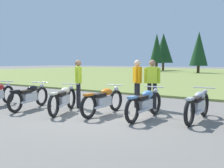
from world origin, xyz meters
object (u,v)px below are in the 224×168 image
Objects in this scene: motorcycle_silver at (198,105)px; rider_checking_bike at (152,81)px; motorcycle_sky_blue at (145,103)px; rider_with_back_turned at (137,81)px; motorcycle_cream at (63,99)px; rider_in_hivis_vest at (78,81)px; motorcycle_black at (30,96)px; motorcycle_orange at (104,100)px.

rider_checking_bike reaches higher than motorcycle_silver.
motorcycle_sky_blue is 1.70m from rider_checking_bike.
rider_with_back_turned is (-2.28, 0.86, 0.51)m from motorcycle_silver.
rider_with_back_turned is at bearing 50.95° from motorcycle_cream.
rider_in_hivis_vest is (-0.13, 0.89, 0.51)m from motorcycle_cream.
motorcycle_silver is at bearing 3.16° from rider_in_hivis_vest.
rider_checking_bike is (-1.80, 1.02, 0.51)m from motorcycle_silver.
rider_in_hivis_vest reaches higher than motorcycle_silver.
rider_in_hivis_vest is 2.04m from rider_with_back_turned.
motorcycle_silver is at bearing -20.62° from rider_with_back_turned.
motorcycle_cream is at bearing -81.70° from rider_in_hivis_vest.
motorcycle_silver is 4.06m from rider_in_hivis_vest.
motorcycle_sky_blue is 1.00× the size of motorcycle_silver.
rider_in_hivis_vest is 1.00× the size of rider_checking_bike.
motorcycle_sky_blue and motorcycle_silver have the same top height.
motorcycle_black is 0.98× the size of motorcycle_sky_blue.
rider_with_back_turned is (0.35, 1.55, 0.51)m from motorcycle_orange.
motorcycle_cream and motorcycle_orange have the same top height.
rider_checking_bike is at bearing 150.33° from motorcycle_silver.
rider_with_back_turned is at bearing 77.28° from motorcycle_orange.
rider_in_hivis_vest is (-1.38, 0.47, 0.51)m from motorcycle_orange.
motorcycle_silver is 1.26× the size of rider_checking_bike.
rider_in_hivis_vest is at bearing 39.86° from motorcycle_black.
rider_checking_bike reaches higher than motorcycle_cream.
motorcycle_sky_blue is 1.43m from motorcycle_silver.
rider_with_back_turned reaches higher than motorcycle_silver.
rider_in_hivis_vest is 1.00× the size of rider_with_back_turned.
motorcycle_orange is 1.00× the size of motorcycle_sky_blue.
motorcycle_cream is 4.04m from motorcycle_silver.
rider_in_hivis_vest is 2.55m from rider_checking_bike.
motorcycle_cream is at bearing -161.34° from motorcycle_orange.
motorcycle_orange is 1.55m from rider_in_hivis_vest.
motorcycle_black and motorcycle_sky_blue have the same top height.
motorcycle_sky_blue is 2.75m from rider_in_hivis_vest.
rider_in_hivis_vest is at bearing 161.17° from motorcycle_orange.
motorcycle_orange is 1.26× the size of rider_checking_bike.
motorcycle_cream is (1.40, 0.16, 0.00)m from motorcycle_black.
motorcycle_black is 1.73m from rider_in_hivis_vest.
motorcycle_cream is 0.95× the size of motorcycle_silver.
motorcycle_sky_blue is at bearing -6.47° from rider_in_hivis_vest.
rider_with_back_turned is at bearing 35.48° from motorcycle_black.
motorcycle_silver is 2.13m from rider_checking_bike.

